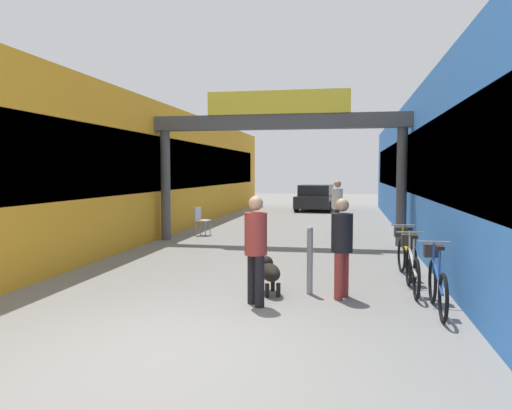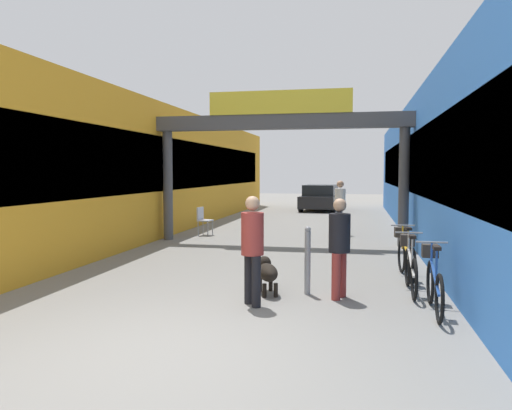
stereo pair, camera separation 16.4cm
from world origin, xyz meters
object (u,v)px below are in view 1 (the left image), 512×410
object	(u,v)px
bicycle_silver_second	(412,265)
pedestrian_companion	(342,242)
bollard_post_metal	(310,260)
cafe_chair_aluminium_nearer	(201,218)
bicycle_orange_third	(406,254)
dog_on_leash	(269,271)
parked_car_black	(316,198)
pedestrian_carrying_crate	(337,203)
bicycle_blue_nearest	(437,280)
pedestrian_with_dog	(256,243)

from	to	relation	value
bicycle_silver_second	pedestrian_companion	bearing A→B (deg)	-148.23
bicycle_silver_second	bollard_post_metal	size ratio (longest dim) A/B	1.51
cafe_chair_aluminium_nearer	bicycle_orange_third	bearing A→B (deg)	-42.56
dog_on_leash	parked_car_black	distance (m)	18.05
dog_on_leash	cafe_chair_aluminium_nearer	distance (m)	7.80
bollard_post_metal	parked_car_black	world-z (taller)	parked_car_black
pedestrian_carrying_crate	bicycle_blue_nearest	world-z (taller)	pedestrian_carrying_crate
parked_car_black	bicycle_silver_second	bearing A→B (deg)	-81.07
pedestrian_companion	bicycle_orange_third	bearing A→B (deg)	58.12
pedestrian_carrying_crate	parked_car_black	world-z (taller)	pedestrian_carrying_crate
bicycle_silver_second	bicycle_orange_third	size ratio (longest dim) A/B	1.00
pedestrian_carrying_crate	pedestrian_with_dog	bearing A→B (deg)	-96.41
cafe_chair_aluminium_nearer	parked_car_black	world-z (taller)	parked_car_black
dog_on_leash	cafe_chair_aluminium_nearer	world-z (taller)	cafe_chair_aluminium_nearer
pedestrian_with_dog	parked_car_black	xyz separation A→B (m)	(-0.32, 18.82, -0.30)
parked_car_black	bicycle_blue_nearest	bearing A→B (deg)	-80.99
bicycle_orange_third	pedestrian_with_dog	bearing A→B (deg)	-133.43
bicycle_orange_third	bicycle_blue_nearest	bearing A→B (deg)	-85.69
pedestrian_with_dog	pedestrian_carrying_crate	world-z (taller)	pedestrian_carrying_crate
pedestrian_with_dog	parked_car_black	bearing A→B (deg)	90.97
bicycle_blue_nearest	bollard_post_metal	bearing A→B (deg)	161.67
pedestrian_carrying_crate	dog_on_leash	world-z (taller)	pedestrian_carrying_crate
pedestrian_with_dog	dog_on_leash	bearing A→B (deg)	84.04
pedestrian_companion	bollard_post_metal	xyz separation A→B (m)	(-0.52, 0.18, -0.34)
pedestrian_companion	cafe_chair_aluminium_nearer	xyz separation A→B (m)	(-4.51, 7.15, -0.37)
pedestrian_carrying_crate	bicycle_silver_second	xyz separation A→B (m)	(1.42, -7.49, -0.56)
dog_on_leash	bollard_post_metal	bearing A→B (deg)	6.69
parked_car_black	bicycle_orange_third	bearing A→B (deg)	-80.31
pedestrian_with_dog	bollard_post_metal	world-z (taller)	pedestrian_with_dog
parked_car_black	pedestrian_carrying_crate	bearing A→B (deg)	-82.46
pedestrian_carrying_crate	bicycle_orange_third	distance (m)	6.48
pedestrian_carrying_crate	bollard_post_metal	bearing A→B (deg)	-91.81
bicycle_orange_third	parked_car_black	distance (m)	16.47
bicycle_blue_nearest	cafe_chair_aluminium_nearer	distance (m)	9.61
bicycle_silver_second	bicycle_blue_nearest	bearing A→B (deg)	-79.71
pedestrian_carrying_crate	dog_on_leash	size ratio (longest dim) A/B	2.09
bicycle_blue_nearest	bicycle_orange_third	bearing A→B (deg)	94.31
bicycle_blue_nearest	cafe_chair_aluminium_nearer	size ratio (longest dim) A/B	1.90
bicycle_blue_nearest	bollard_post_metal	distance (m)	1.99
parked_car_black	dog_on_leash	bearing A→B (deg)	-88.73
cafe_chair_aluminium_nearer	pedestrian_carrying_crate	bearing A→B (deg)	13.95
dog_on_leash	parked_car_black	world-z (taller)	parked_car_black
pedestrian_with_dog	pedestrian_companion	distance (m)	1.43
bollard_post_metal	bicycle_silver_second	bearing A→B (deg)	17.80
bicycle_blue_nearest	parked_car_black	world-z (taller)	parked_car_black
cafe_chair_aluminium_nearer	pedestrian_companion	bearing A→B (deg)	-57.75
cafe_chair_aluminium_nearer	parked_car_black	xyz separation A→B (m)	(2.93, 11.00, 0.10)
bollard_post_metal	bicycle_blue_nearest	bearing A→B (deg)	-18.33
bicycle_silver_second	cafe_chair_aluminium_nearer	xyz separation A→B (m)	(-5.67, 6.43, 0.10)
bollard_post_metal	dog_on_leash	bearing A→B (deg)	-173.31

